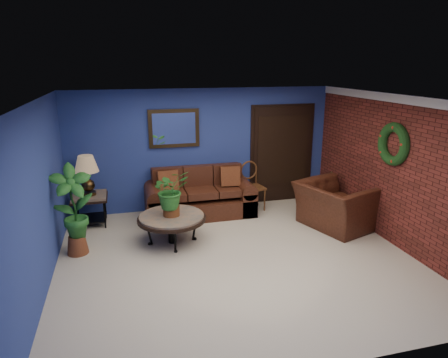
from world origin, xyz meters
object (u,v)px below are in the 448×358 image
object	(u,v)px
table_lamp	(87,171)
armchair	(336,206)
end_table	(90,202)
side_chair	(251,182)
coffee_table	(172,218)
sofa	(199,199)

from	to	relation	value
table_lamp	armchair	world-z (taller)	table_lamp
armchair	end_table	bearing A→B (deg)	55.26
side_chair	armchair	size ratio (longest dim) A/B	0.78
table_lamp	side_chair	xyz separation A→B (m)	(3.24, 0.07, -0.50)
side_chair	coffee_table	bearing A→B (deg)	-155.85
side_chair	end_table	bearing A→B (deg)	170.85
sofa	coffee_table	bearing A→B (deg)	-120.32
sofa	side_chair	distance (m)	1.15
sofa	end_table	size ratio (longest dim) A/B	3.31
coffee_table	side_chair	distance (m)	2.25
side_chair	table_lamp	bearing A→B (deg)	170.85
end_table	side_chair	xyz separation A→B (m)	(3.24, 0.07, 0.11)
sofa	armchair	bearing A→B (deg)	-29.46
table_lamp	end_table	bearing A→B (deg)	0.00
table_lamp	armchair	size ratio (longest dim) A/B	0.56
sofa	end_table	bearing A→B (deg)	-179.15
end_table	side_chair	world-z (taller)	side_chair
table_lamp	armchair	xyz separation A→B (m)	(4.45, -1.29, -0.65)
coffee_table	armchair	distance (m)	3.06
table_lamp	side_chair	distance (m)	3.28
coffee_table	armchair	world-z (taller)	armchair
side_chair	armchair	distance (m)	1.83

